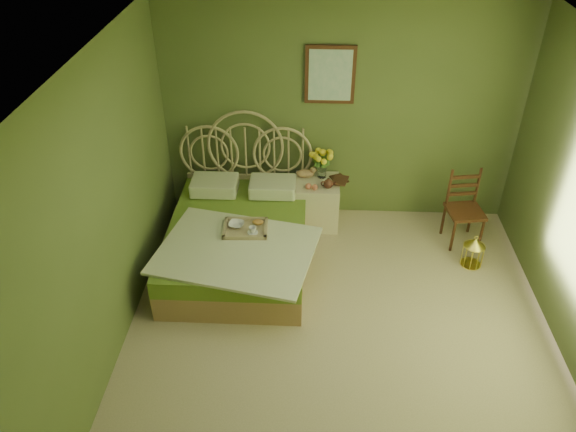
# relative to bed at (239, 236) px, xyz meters

# --- Properties ---
(floor) EXTENTS (4.50, 4.50, 0.00)m
(floor) POSITION_rel_bed_xyz_m (1.07, -1.25, -0.29)
(floor) COLOR tan
(floor) RESTS_ON ground
(ceiling) EXTENTS (4.50, 4.50, 0.00)m
(ceiling) POSITION_rel_bed_xyz_m (1.07, -1.25, 2.31)
(ceiling) COLOR silver
(ceiling) RESTS_ON wall_back
(wall_back) EXTENTS (4.00, 0.00, 4.00)m
(wall_back) POSITION_rel_bed_xyz_m (1.07, 1.00, 1.01)
(wall_back) COLOR #596937
(wall_back) RESTS_ON floor
(wall_left) EXTENTS (0.00, 4.50, 4.50)m
(wall_left) POSITION_rel_bed_xyz_m (-0.93, -1.25, 1.01)
(wall_left) COLOR #596937
(wall_left) RESTS_ON floor
(wall_art) EXTENTS (0.54, 0.04, 0.64)m
(wall_art) POSITION_rel_bed_xyz_m (0.94, 0.98, 1.46)
(wall_art) COLOR #3B1D10
(wall_art) RESTS_ON wall_back
(bed) EXTENTS (1.70, 2.15, 1.33)m
(bed) POSITION_rel_bed_xyz_m (0.00, 0.00, 0.00)
(bed) COLOR tan
(bed) RESTS_ON floor
(nightstand) EXTENTS (0.51, 0.51, 0.99)m
(nightstand) POSITION_rel_bed_xyz_m (0.84, 0.75, 0.06)
(nightstand) COLOR beige
(nightstand) RESTS_ON floor
(chair) EXTENTS (0.43, 0.43, 0.86)m
(chair) POSITION_rel_bed_xyz_m (2.49, 0.50, 0.18)
(chair) COLOR #3B1D10
(chair) RESTS_ON floor
(birdcage) EXTENTS (0.22, 0.22, 0.34)m
(birdcage) POSITION_rel_bed_xyz_m (2.53, 0.01, -0.13)
(birdcage) COLOR #DCC446
(birdcage) RESTS_ON floor
(book_lower) EXTENTS (0.24, 0.26, 0.02)m
(book_lower) POSITION_rel_bed_xyz_m (1.02, 0.75, 0.28)
(book_lower) COLOR #381E0F
(book_lower) RESTS_ON nightstand
(book_upper) EXTENTS (0.22, 0.26, 0.02)m
(book_upper) POSITION_rel_bed_xyz_m (1.02, 0.75, 0.30)
(book_upper) COLOR #472819
(book_upper) RESTS_ON nightstand
(cereal_bowl) EXTENTS (0.18, 0.18, 0.04)m
(cereal_bowl) POSITION_rel_bed_xyz_m (0.00, -0.12, 0.24)
(cereal_bowl) COLOR white
(cereal_bowl) RESTS_ON bed
(coffee_cup) EXTENTS (0.09, 0.09, 0.07)m
(coffee_cup) POSITION_rel_bed_xyz_m (0.18, -0.23, 0.26)
(coffee_cup) COLOR white
(coffee_cup) RESTS_ON bed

